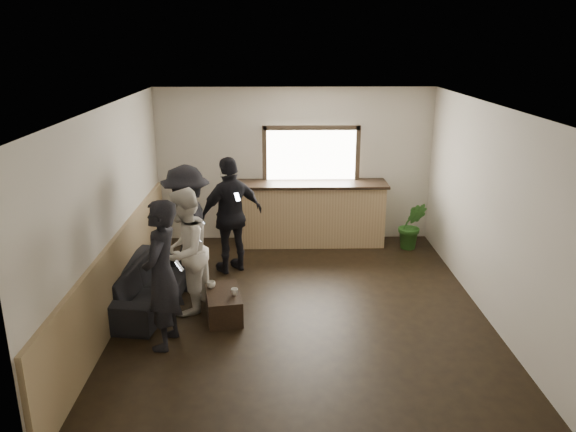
{
  "coord_description": "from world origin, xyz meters",
  "views": [
    {
      "loc": [
        -0.33,
        -7.03,
        3.61
      ],
      "look_at": [
        -0.17,
        0.4,
        1.25
      ],
      "focal_mm": 35.0,
      "sensor_mm": 36.0,
      "label": 1
    }
  ],
  "objects_px": {
    "potted_plant": "(412,225)",
    "person_d": "(231,215)",
    "bar_counter": "(311,210)",
    "person_c": "(188,229)",
    "person_a": "(162,275)",
    "coffee_table": "(224,304)",
    "cup_b": "(234,292)",
    "person_b": "(185,252)",
    "sofa": "(149,284)",
    "cup_a": "(211,285)"
  },
  "relations": [
    {
      "from": "bar_counter",
      "to": "cup_b",
      "type": "distance_m",
      "value": 3.18
    },
    {
      "from": "bar_counter",
      "to": "person_a",
      "type": "xyz_separation_m",
      "value": [
        -2.0,
        -3.57,
        0.28
      ]
    },
    {
      "from": "bar_counter",
      "to": "person_c",
      "type": "height_order",
      "value": "bar_counter"
    },
    {
      "from": "sofa",
      "to": "potted_plant",
      "type": "height_order",
      "value": "potted_plant"
    },
    {
      "from": "potted_plant",
      "to": "person_b",
      "type": "distance_m",
      "value": 4.35
    },
    {
      "from": "person_a",
      "to": "bar_counter",
      "type": "bearing_deg",
      "value": 158.56
    },
    {
      "from": "bar_counter",
      "to": "cup_b",
      "type": "xyz_separation_m",
      "value": [
        -1.2,
        -2.93,
        -0.24
      ]
    },
    {
      "from": "sofa",
      "to": "cup_a",
      "type": "xyz_separation_m",
      "value": [
        0.92,
        -0.28,
        0.11
      ]
    },
    {
      "from": "bar_counter",
      "to": "cup_a",
      "type": "bearing_deg",
      "value": -119.55
    },
    {
      "from": "coffee_table",
      "to": "potted_plant",
      "type": "bearing_deg",
      "value": 38.75
    },
    {
      "from": "bar_counter",
      "to": "potted_plant",
      "type": "distance_m",
      "value": 1.82
    },
    {
      "from": "coffee_table",
      "to": "potted_plant",
      "type": "distance_m",
      "value": 4.02
    },
    {
      "from": "potted_plant",
      "to": "person_b",
      "type": "bearing_deg",
      "value": -147.54
    },
    {
      "from": "person_c",
      "to": "bar_counter",
      "type": "bearing_deg",
      "value": 133.79
    },
    {
      "from": "cup_b",
      "to": "person_b",
      "type": "relative_size",
      "value": 0.06
    },
    {
      "from": "bar_counter",
      "to": "coffee_table",
      "type": "xyz_separation_m",
      "value": [
        -1.36,
        -2.85,
        -0.46
      ]
    },
    {
      "from": "coffee_table",
      "to": "person_c",
      "type": "bearing_deg",
      "value": 122.08
    },
    {
      "from": "coffee_table",
      "to": "person_d",
      "type": "bearing_deg",
      "value": 89.71
    },
    {
      "from": "person_d",
      "to": "cup_b",
      "type": "bearing_deg",
      "value": 62.98
    },
    {
      "from": "person_a",
      "to": "person_d",
      "type": "height_order",
      "value": "person_d"
    },
    {
      "from": "person_a",
      "to": "person_c",
      "type": "relative_size",
      "value": 0.98
    },
    {
      "from": "coffee_table",
      "to": "person_d",
      "type": "distance_m",
      "value": 1.76
    },
    {
      "from": "bar_counter",
      "to": "coffee_table",
      "type": "distance_m",
      "value": 3.19
    },
    {
      "from": "bar_counter",
      "to": "sofa",
      "type": "bearing_deg",
      "value": -135.34
    },
    {
      "from": "bar_counter",
      "to": "cup_b",
      "type": "relative_size",
      "value": 27.94
    },
    {
      "from": "bar_counter",
      "to": "person_d",
      "type": "bearing_deg",
      "value": -137.04
    },
    {
      "from": "bar_counter",
      "to": "cup_a",
      "type": "height_order",
      "value": "bar_counter"
    },
    {
      "from": "potted_plant",
      "to": "person_d",
      "type": "relative_size",
      "value": 0.46
    },
    {
      "from": "person_d",
      "to": "potted_plant",
      "type": "bearing_deg",
      "value": 164.23
    },
    {
      "from": "bar_counter",
      "to": "cup_b",
      "type": "height_order",
      "value": "bar_counter"
    },
    {
      "from": "sofa",
      "to": "person_a",
      "type": "distance_m",
      "value": 1.38
    },
    {
      "from": "cup_b",
      "to": "person_c",
      "type": "distance_m",
      "value": 1.37
    },
    {
      "from": "bar_counter",
      "to": "person_c",
      "type": "distance_m",
      "value": 2.74
    },
    {
      "from": "person_b",
      "to": "person_d",
      "type": "relative_size",
      "value": 0.93
    },
    {
      "from": "coffee_table",
      "to": "person_b",
      "type": "xyz_separation_m",
      "value": [
        -0.52,
        0.19,
        0.69
      ]
    },
    {
      "from": "potted_plant",
      "to": "person_d",
      "type": "distance_m",
      "value": 3.3
    },
    {
      "from": "bar_counter",
      "to": "person_d",
      "type": "distance_m",
      "value": 1.87
    },
    {
      "from": "sofa",
      "to": "person_b",
      "type": "xyz_separation_m",
      "value": [
        0.58,
        -0.23,
        0.57
      ]
    },
    {
      "from": "cup_b",
      "to": "person_c",
      "type": "height_order",
      "value": "person_c"
    },
    {
      "from": "person_c",
      "to": "person_d",
      "type": "bearing_deg",
      "value": 137.37
    },
    {
      "from": "bar_counter",
      "to": "potted_plant",
      "type": "height_order",
      "value": "bar_counter"
    },
    {
      "from": "potted_plant",
      "to": "person_d",
      "type": "bearing_deg",
      "value": -163.56
    },
    {
      "from": "person_a",
      "to": "person_d",
      "type": "xyz_separation_m",
      "value": [
        0.65,
        2.31,
        0.01
      ]
    },
    {
      "from": "coffee_table",
      "to": "cup_b",
      "type": "xyz_separation_m",
      "value": [
        0.16,
        -0.09,
        0.22
      ]
    },
    {
      "from": "person_a",
      "to": "sofa",
      "type": "bearing_deg",
      "value": -150.72
    },
    {
      "from": "coffee_table",
      "to": "person_a",
      "type": "relative_size",
      "value": 0.43
    },
    {
      "from": "person_d",
      "to": "bar_counter",
      "type": "bearing_deg",
      "value": -169.25
    },
    {
      "from": "sofa",
      "to": "person_d",
      "type": "distance_m",
      "value": 1.73
    },
    {
      "from": "cup_a",
      "to": "person_a",
      "type": "bearing_deg",
      "value": -118.44
    },
    {
      "from": "cup_b",
      "to": "person_a",
      "type": "height_order",
      "value": "person_a"
    }
  ]
}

